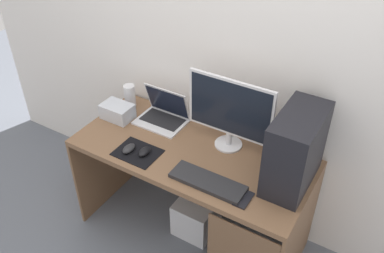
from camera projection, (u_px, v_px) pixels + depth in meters
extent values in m
plane|color=slate|center=(192.00, 231.00, 2.89)|extent=(8.00, 8.00, 0.00)
cube|color=silver|center=(225.00, 38.00, 2.37)|extent=(4.00, 0.04, 2.60)
cube|color=brown|center=(192.00, 153.00, 2.48)|extent=(1.43, 0.64, 0.03)
cube|color=brown|center=(108.00, 159.00, 2.98)|extent=(0.02, 0.64, 0.69)
cube|color=brown|center=(297.00, 242.00, 2.40)|extent=(0.02, 0.64, 0.69)
cube|color=black|center=(296.00, 150.00, 2.14)|extent=(0.21, 0.42, 0.43)
cylinder|color=silver|center=(228.00, 144.00, 2.51)|extent=(0.17, 0.17, 0.01)
cylinder|color=silver|center=(229.00, 138.00, 2.48)|extent=(0.04, 0.04, 0.08)
cube|color=silver|center=(230.00, 108.00, 2.34)|extent=(0.52, 0.02, 0.36)
cube|color=black|center=(229.00, 108.00, 2.34)|extent=(0.49, 0.00, 0.33)
cube|color=silver|center=(161.00, 122.00, 2.70)|extent=(0.31, 0.23, 0.01)
cube|color=black|center=(162.00, 119.00, 2.70)|extent=(0.27, 0.15, 0.00)
cube|color=silver|center=(167.00, 101.00, 2.69)|extent=(0.31, 0.07, 0.21)
cube|color=black|center=(167.00, 102.00, 2.68)|extent=(0.29, 0.06, 0.19)
cylinder|color=silver|center=(130.00, 96.00, 2.82)|extent=(0.08, 0.08, 0.16)
cube|color=#B7BCC6|center=(117.00, 111.00, 2.71)|extent=(0.20, 0.14, 0.10)
cube|color=#232326|center=(208.00, 182.00, 2.24)|extent=(0.42, 0.14, 0.02)
cube|color=black|center=(137.00, 152.00, 2.45)|extent=(0.26, 0.20, 0.00)
ellipsoid|color=black|center=(144.00, 152.00, 2.43)|extent=(0.06, 0.10, 0.03)
ellipsoid|color=#232326|center=(129.00, 149.00, 2.45)|extent=(0.06, 0.10, 0.03)
cube|color=black|center=(244.00, 199.00, 2.15)|extent=(0.07, 0.13, 0.01)
cube|color=silver|center=(196.00, 216.00, 2.83)|extent=(0.26, 0.26, 0.26)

